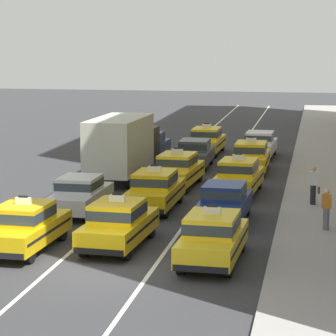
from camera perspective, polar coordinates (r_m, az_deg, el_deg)
The scene contains 20 objects.
ground_plane at distance 26.20m, azimuth -4.70°, elevation -7.12°, with size 160.00×160.00×0.00m, color #353538.
lane_stripe_left_center at distance 45.59m, azimuth -0.04°, elevation 0.05°, with size 0.14×80.00×0.01m, color silver.
lane_stripe_center_right at distance 45.12m, azimuth 3.96°, elevation -0.07°, with size 0.14×80.00×0.01m, color silver.
sidewalk_curb at distance 39.90m, azimuth 11.13°, elevation -1.39°, with size 4.00×90.00×0.15m, color #9E9993.
taxi_left_nearest at distance 28.56m, azimuth -9.98°, elevation -4.01°, with size 1.97×4.62×1.96m.
sedan_left_second at distance 34.05m, azimuth -6.19°, elevation -1.79°, with size 1.81×4.32×1.58m.
box_truck_left_third at distance 41.63m, azimuth -3.15°, elevation 1.60°, with size 2.51×7.04×3.27m.
sedan_left_fourth at distance 48.76m, azimuth -1.30°, elevation 1.67°, with size 1.83×4.33×1.58m.
taxi_center_nearest at distance 28.60m, azimuth -3.51°, elevation -3.87°, with size 2.04×4.65×1.96m.
taxi_center_second at distance 34.59m, azimuth -0.92°, elevation -1.51°, with size 1.89×4.59×1.96m.
taxi_center_third at distance 39.69m, azimuth 0.68°, elevation -0.09°, with size 2.06×4.65×1.96m.
sedan_center_fourth at distance 45.43m, azimuth 1.89°, elevation 1.09°, with size 1.82×4.32×1.58m.
taxi_center_fifth at distance 50.51m, azimuth 2.73°, elevation 1.96°, with size 1.91×4.60×1.96m.
taxi_right_nearest at distance 26.68m, azimuth 3.14°, elevation -4.84°, with size 1.96×4.62×1.96m.
sedan_right_second at distance 32.33m, azimuth 3.96°, elevation -2.37°, with size 1.89×4.35×1.58m.
taxi_right_third at distance 37.96m, azimuth 4.97°, elevation -0.56°, with size 2.06×4.65×1.96m.
taxi_right_fourth at distance 44.04m, azimuth 5.84°, elevation 0.82°, with size 1.82×4.56×1.96m.
sedan_right_fifth at distance 49.38m, azimuth 6.44°, elevation 1.71°, with size 1.90×4.36×1.58m.
pedestrian_by_storefront at distance 35.51m, azimuth 10.17°, elevation -1.21°, with size 0.47×0.24×1.65m.
pedestrian_trailing at distance 31.02m, azimuth 11.04°, elevation -2.84°, with size 0.36×0.24×1.58m.
Camera 1 is at (6.69, -24.20, 7.47)m, focal length 86.94 mm.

